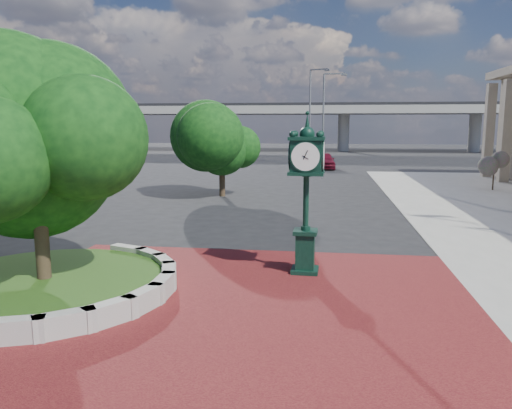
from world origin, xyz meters
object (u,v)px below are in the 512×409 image
at_px(parked_car, 324,161).
at_px(street_lamp_near, 326,117).
at_px(post_clock, 306,188).
at_px(street_lamp_far, 312,109).

relative_size(parked_car, street_lamp_near, 0.58).
height_order(parked_car, street_lamp_near, street_lamp_near).
height_order(post_clock, street_lamp_far, street_lamp_far).
height_order(parked_car, street_lamp_far, street_lamp_far).
height_order(post_clock, parked_car, post_clock).
distance_m(parked_car, street_lamp_near, 9.12).
bearing_deg(street_lamp_near, parked_car, 90.78).
relative_size(post_clock, street_lamp_near, 0.56).
distance_m(street_lamp_near, street_lamp_far, 14.25).
xyz_separation_m(post_clock, street_lamp_near, (0.49, 26.82, 2.33)).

